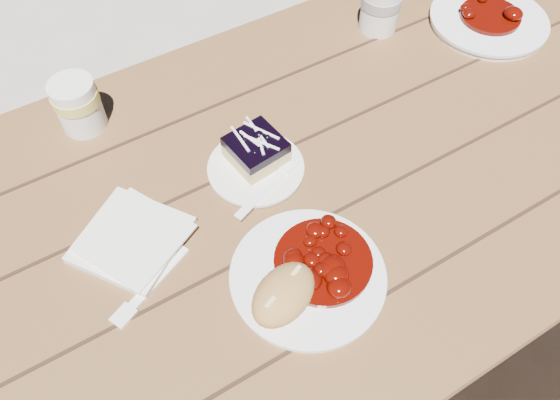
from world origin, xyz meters
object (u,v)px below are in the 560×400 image
main_plate (308,277)px  blueberry_cake (256,150)px  coffee_cup (380,8)px  dessert_plate (256,169)px  picnic_table (270,248)px  bread_roll (283,294)px  second_cup (78,105)px  second_plate (488,21)px

main_plate → blueberry_cake: blueberry_cake is taller
coffee_cup → blueberry_cake: bearing=-154.7°
main_plate → dessert_plate: size_ratio=1.42×
picnic_table → bread_roll: (-0.08, -0.18, 0.21)m
main_plate → dessert_plate: bearing=80.6°
blueberry_cake → coffee_cup: coffee_cup is taller
picnic_table → dessert_plate: 0.18m
dessert_plate → second_cup: (-0.22, 0.26, 0.04)m
picnic_table → second_plate: second_plate is taller
bread_roll → coffee_cup: (0.51, 0.45, 0.00)m
bread_roll → dessert_plate: (0.09, 0.24, -0.04)m
coffee_cup → second_cup: bearing=175.5°
picnic_table → second_plate: bearing=13.8°
picnic_table → bread_roll: 0.28m
bread_roll → second_plate: bearing=25.0°
picnic_table → second_cup: (-0.20, 0.32, 0.21)m
picnic_table → second_cup: second_cup is taller
coffee_cup → second_cup: 0.63m
blueberry_cake → main_plate: bearing=-107.9°
bread_roll → picnic_table: bearing=66.0°
second_cup → bread_roll: bearing=-76.1°
blueberry_cake → second_cup: bearing=126.3°
blueberry_cake → second_cup: 0.33m
dessert_plate → second_cup: size_ratio=1.62×
coffee_cup → second_plate: size_ratio=0.41×
picnic_table → main_plate: main_plate is taller
main_plate → second_plate: (0.66, 0.32, 0.00)m
second_plate → second_cup: second_cup is taller
bread_roll → blueberry_cake: bearing=68.4°
bread_roll → coffee_cup: coffee_cup is taller
bread_roll → second_cup: bearing=103.9°
picnic_table → coffee_cup: size_ratio=20.15×
bread_roll → main_plate: bearing=20.0°
dessert_plate → blueberry_cake: bearing=56.3°
picnic_table → dessert_plate: dessert_plate is taller
main_plate → blueberry_cake: (0.05, 0.24, 0.03)m
main_plate → bread_roll: bearing=-160.0°
blueberry_cake → second_cup: second_cup is taller
picnic_table → blueberry_cake: bearing=74.2°
bread_roll → second_plate: (0.72, 0.34, -0.04)m
bread_roll → second_cup: (-0.12, 0.50, 0.00)m
main_plate → second_plate: bearing=25.4°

